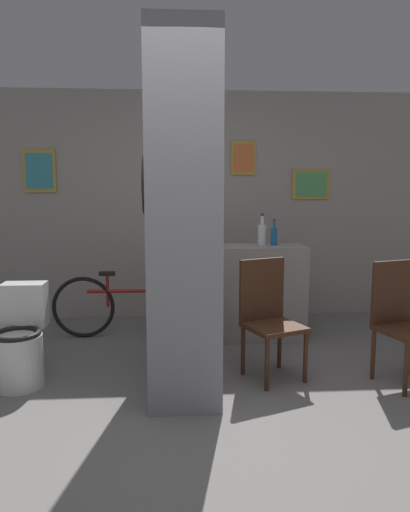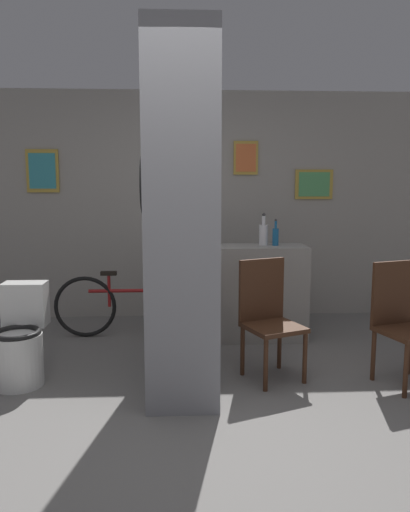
# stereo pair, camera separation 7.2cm
# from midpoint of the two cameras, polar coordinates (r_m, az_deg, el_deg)

# --- Properties ---
(ground_plane) EXTENTS (14.00, 14.00, 0.00)m
(ground_plane) POSITION_cam_midpoint_polar(r_m,az_deg,el_deg) (3.55, -2.02, -17.79)
(ground_plane) COLOR slate
(wall_back) EXTENTS (8.00, 0.09, 2.60)m
(wall_back) POSITION_cam_midpoint_polar(r_m,az_deg,el_deg) (5.82, -2.95, 5.76)
(wall_back) COLOR gray
(wall_back) RESTS_ON ground_plane
(pillar_center) EXTENTS (0.54, 1.19, 2.60)m
(pillar_center) POSITION_cam_midpoint_polar(r_m,az_deg,el_deg) (3.79, -3.17, 4.35)
(pillar_center) COLOR gray
(pillar_center) RESTS_ON ground_plane
(counter_shelf) EXTENTS (1.20, 0.44, 0.95)m
(counter_shelf) POSITION_cam_midpoint_polar(r_m,az_deg,el_deg) (5.05, 4.11, -4.16)
(counter_shelf) COLOR gray
(counter_shelf) RESTS_ON ground_plane
(toilet) EXTENTS (0.38, 0.54, 0.77)m
(toilet) POSITION_cam_midpoint_polar(r_m,az_deg,el_deg) (4.22, -20.87, -9.32)
(toilet) COLOR silver
(toilet) RESTS_ON ground_plane
(chair_near_pillar) EXTENTS (0.54, 0.54, 0.95)m
(chair_near_pillar) POSITION_cam_midpoint_polar(r_m,az_deg,el_deg) (4.08, 6.78, -6.63)
(chair_near_pillar) COLOR #422616
(chair_near_pillar) RESTS_ON ground_plane
(chair_by_doorway) EXTENTS (0.52, 0.52, 0.95)m
(chair_by_doorway) POSITION_cam_midpoint_polar(r_m,az_deg,el_deg) (4.23, 21.11, -6.60)
(chair_by_doorway) COLOR #422616
(chair_by_doorway) RESTS_ON ground_plane
(bicycle) EXTENTS (1.62, 0.42, 0.68)m
(bicycle) POSITION_cam_midpoint_polar(r_m,az_deg,el_deg) (5.17, -8.68, -5.56)
(bicycle) COLOR black
(bicycle) RESTS_ON ground_plane
(bottle_tall) EXTENTS (0.09, 0.09, 0.32)m
(bottle_tall) POSITION_cam_midpoint_polar(r_m,az_deg,el_deg) (5.03, 6.12, 2.59)
(bottle_tall) COLOR silver
(bottle_tall) RESTS_ON counter_shelf
(bottle_short) EXTENTS (0.06, 0.06, 0.27)m
(bottle_short) POSITION_cam_midpoint_polar(r_m,az_deg,el_deg) (5.02, 7.49, 2.32)
(bottle_short) COLOR #19598C
(bottle_short) RESTS_ON counter_shelf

